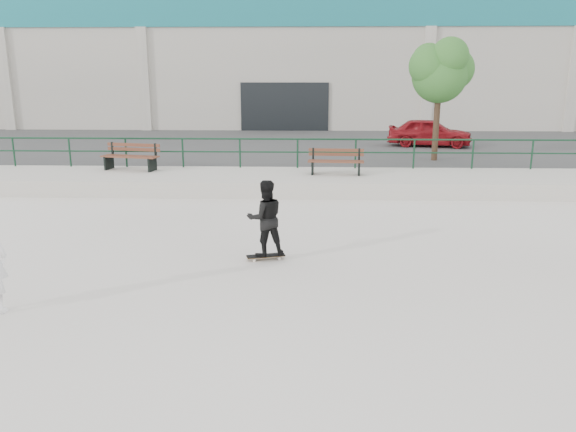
{
  "coord_description": "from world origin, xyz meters",
  "views": [
    {
      "loc": [
        1.37,
        -8.52,
        3.69
      ],
      "look_at": [
        0.99,
        2.0,
        1.01
      ],
      "focal_mm": 35.0,
      "sensor_mm": 36.0,
      "label": 1
    }
  ],
  "objects_px": {
    "bench_right": "(336,162)",
    "bench_left": "(131,157)",
    "standing_skater": "(265,218)",
    "tree": "(441,69)",
    "skateboard": "(266,256)",
    "red_car": "(429,132)"
  },
  "relations": [
    {
      "from": "bench_right",
      "to": "bench_left",
      "type": "bearing_deg",
      "value": 178.59
    },
    {
      "from": "bench_right",
      "to": "standing_skater",
      "type": "xyz_separation_m",
      "value": [
        -1.75,
        -7.26,
        -0.04
      ]
    },
    {
      "from": "tree",
      "to": "skateboard",
      "type": "relative_size",
      "value": 5.54
    },
    {
      "from": "bench_right",
      "to": "standing_skater",
      "type": "distance_m",
      "value": 7.47
    },
    {
      "from": "bench_right",
      "to": "tree",
      "type": "height_order",
      "value": "tree"
    },
    {
      "from": "red_car",
      "to": "standing_skater",
      "type": "height_order",
      "value": "red_car"
    },
    {
      "from": "bench_left",
      "to": "skateboard",
      "type": "height_order",
      "value": "bench_left"
    },
    {
      "from": "bench_right",
      "to": "standing_skater",
      "type": "relative_size",
      "value": 1.18
    },
    {
      "from": "bench_right",
      "to": "red_car",
      "type": "relative_size",
      "value": 0.5
    },
    {
      "from": "bench_left",
      "to": "red_car",
      "type": "distance_m",
      "value": 13.31
    },
    {
      "from": "bench_right",
      "to": "red_car",
      "type": "bearing_deg",
      "value": 61.96
    },
    {
      "from": "bench_left",
      "to": "bench_right",
      "type": "height_order",
      "value": "bench_left"
    },
    {
      "from": "bench_left",
      "to": "bench_right",
      "type": "relative_size",
      "value": 1.11
    },
    {
      "from": "red_car",
      "to": "standing_skater",
      "type": "bearing_deg",
      "value": 168.42
    },
    {
      "from": "skateboard",
      "to": "standing_skater",
      "type": "bearing_deg",
      "value": 0.0
    },
    {
      "from": "bench_right",
      "to": "tree",
      "type": "distance_m",
      "value": 5.84
    },
    {
      "from": "tree",
      "to": "red_car",
      "type": "bearing_deg",
      "value": 81.49
    },
    {
      "from": "tree",
      "to": "standing_skater",
      "type": "distance_m",
      "value": 12.26
    },
    {
      "from": "bench_left",
      "to": "tree",
      "type": "bearing_deg",
      "value": 25.59
    },
    {
      "from": "red_car",
      "to": "skateboard",
      "type": "relative_size",
      "value": 4.58
    },
    {
      "from": "red_car",
      "to": "skateboard",
      "type": "xyz_separation_m",
      "value": [
        -6.28,
        -14.65,
        -1.06
      ]
    },
    {
      "from": "standing_skater",
      "to": "tree",
      "type": "bearing_deg",
      "value": -135.7
    }
  ]
}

